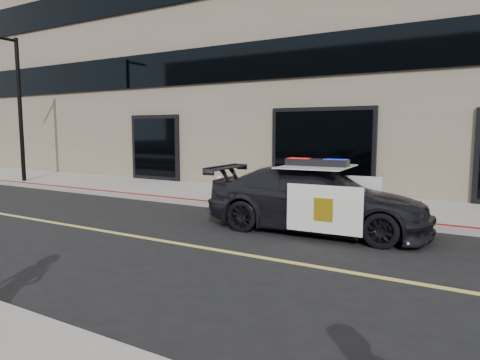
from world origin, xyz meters
The scene contains 6 objects.
ground centered at (0.00, 0.00, 0.00)m, with size 120.00×120.00×0.00m, color black.
sidewalk_n centered at (0.00, 5.25, 0.07)m, with size 60.00×3.50×0.15m, color gray.
building_n centered at (0.00, 10.50, 6.00)m, with size 60.00×7.00×12.00m, color #756856.
police_car centered at (0.53, 2.34, 0.69)m, with size 2.43×4.91×1.54m.
fire_hydrant centered at (-3.06, 4.07, 0.48)m, with size 0.32×0.44×0.70m.
street_light centered at (-12.24, 3.91, 3.19)m, with size 0.15×1.40×5.50m.
Camera 1 is at (3.66, -6.24, 2.14)m, focal length 32.00 mm.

